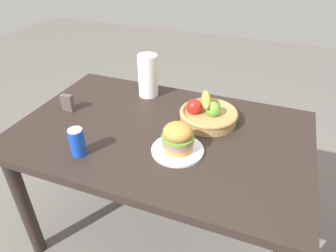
{
  "coord_description": "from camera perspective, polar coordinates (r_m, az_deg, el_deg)",
  "views": [
    {
      "loc": [
        0.47,
        -1.13,
        1.59
      ],
      "look_at": [
        0.05,
        -0.04,
        0.81
      ],
      "focal_mm": 32.86,
      "sensor_mm": 36.0,
      "label": 1
    }
  ],
  "objects": [
    {
      "name": "ground_plane",
      "position": [
        2.0,
        -1.06,
        -18.82
      ],
      "size": [
        8.0,
        8.0,
        0.0
      ],
      "primitive_type": "plane",
      "color": "slate"
    },
    {
      "name": "dining_table",
      "position": [
        1.54,
        -1.31,
        -3.91
      ],
      "size": [
        1.4,
        0.9,
        0.75
      ],
      "color": "#2D231E",
      "rests_on": "ground_plane"
    },
    {
      "name": "plate",
      "position": [
        1.35,
        1.78,
        -4.46
      ],
      "size": [
        0.23,
        0.23,
        0.01
      ],
      "primitive_type": "cylinder",
      "color": "white",
      "rests_on": "dining_table"
    },
    {
      "name": "sandwich",
      "position": [
        1.31,
        1.83,
        -2.09
      ],
      "size": [
        0.14,
        0.14,
        0.13
      ],
      "color": "tan",
      "rests_on": "plate"
    },
    {
      "name": "soda_can",
      "position": [
        1.35,
        -16.5,
        -2.87
      ],
      "size": [
        0.07,
        0.07,
        0.13
      ],
      "color": "blue",
      "rests_on": "dining_table"
    },
    {
      "name": "fruit_basket",
      "position": [
        1.54,
        7.37,
        2.25
      ],
      "size": [
        0.29,
        0.29,
        0.14
      ],
      "color": "tan",
      "rests_on": "dining_table"
    },
    {
      "name": "paper_towel_roll",
      "position": [
        1.75,
        -3.74,
        9.29
      ],
      "size": [
        0.11,
        0.11,
        0.24
      ],
      "primitive_type": "cylinder",
      "color": "white",
      "rests_on": "dining_table"
    },
    {
      "name": "napkin_holder",
      "position": [
        1.7,
        -18.15,
        4.11
      ],
      "size": [
        0.06,
        0.03,
        0.09
      ],
      "primitive_type": "cube",
      "rotation": [
        0.0,
        0.0,
        0.07
      ],
      "color": "#594C47",
      "rests_on": "dining_table"
    }
  ]
}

